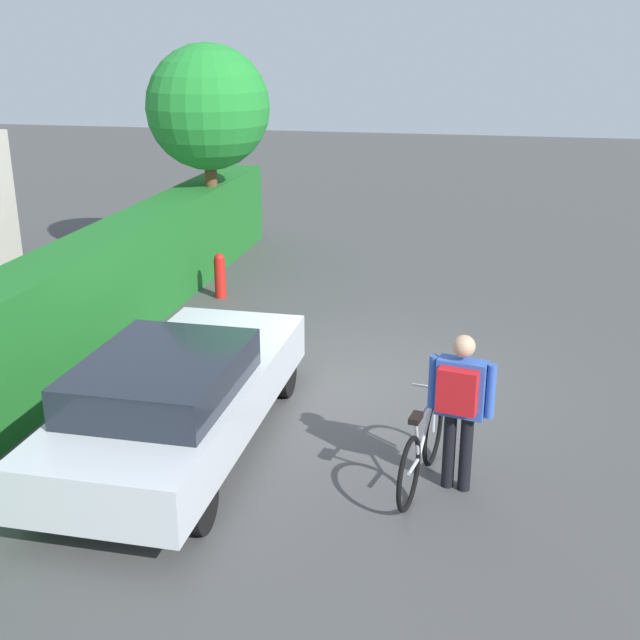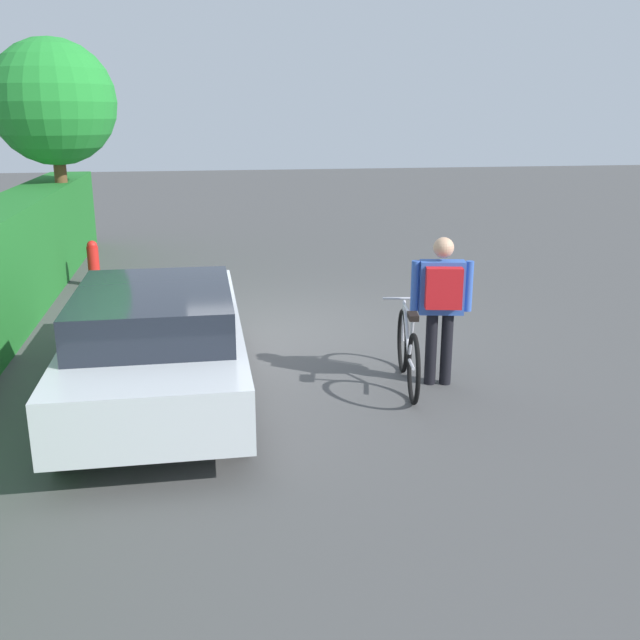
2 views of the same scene
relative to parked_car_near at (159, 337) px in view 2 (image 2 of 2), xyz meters
The scene contains 6 objects.
ground_plane 2.80m from the parked_car_near, 33.53° to the right, with size 60.00×60.00×0.00m, color #474747.
parked_car_near is the anchor object (origin of this frame).
bicycle 2.72m from the parked_car_near, 94.00° to the right, with size 1.70×0.50×0.93m.
person_rider 3.09m from the parked_car_near, 93.94° to the right, with size 0.42×0.66×1.68m.
tree_kerbside 7.92m from the parked_car_near, 16.14° to the left, with size 2.34×2.34×4.33m.
fire_hydrant 5.65m from the parked_car_near, 14.14° to the left, with size 0.20×0.20×0.81m.
Camera 2 is at (-9.69, 1.05, 2.95)m, focal length 40.02 mm.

